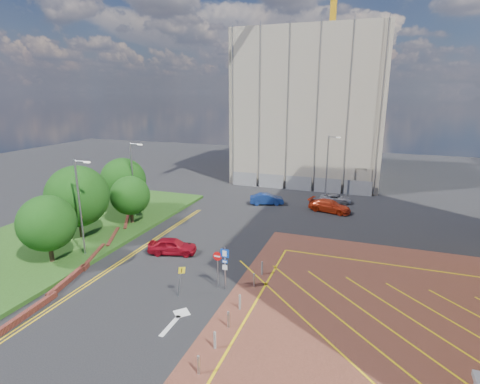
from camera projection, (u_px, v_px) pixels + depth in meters
The scene contains 21 objects.
ground at pixel (213, 295), 25.44m from camera, with size 140.00×140.00×0.00m, color black.
forecourt at pixel (443, 339), 20.90m from camera, with size 26.00×26.00×0.02m, color brown.
grass_bed at pixel (69, 231), 36.70m from camera, with size 14.00×32.00×0.30m, color #244516.
retaining_wall at pixel (92, 256), 31.03m from camera, with size 6.06×20.33×0.40m.
tree_a at pixel (47, 223), 29.07m from camera, with size 4.40×4.40×5.41m.
tree_b at pixel (77, 196), 33.92m from camera, with size 5.60×5.60×6.74m.
tree_c at pixel (130, 195), 38.09m from camera, with size 4.00×4.00×4.90m.
tree_d at pixel (123, 180), 41.62m from camera, with size 5.00×5.00×6.08m.
lamp_left_near at pixel (80, 204), 30.08m from camera, with size 1.53×0.16×8.00m.
lamp_left_far at pixel (133, 177), 39.84m from camera, with size 1.53×0.16×8.00m.
lamp_back at pixel (328, 164), 48.48m from camera, with size 1.53×0.16×8.00m.
sign_cluster at pixel (222, 264), 25.74m from camera, with size 1.17×0.12×3.20m.
warning_sign at pixel (180, 278), 24.86m from camera, with size 0.61×0.39×2.25m.
bollard_row at pixel (236, 308), 23.06m from camera, with size 0.14×11.14×0.90m.
construction_building at pixel (313, 108), 59.02m from camera, with size 21.20×19.20×22.00m, color #AFA48F.
tower_crane at pixel (332, 3), 54.03m from camera, with size 1.60×35.00×35.40m.
construction_fence at pixel (306, 184), 52.17m from camera, with size 21.60×0.06×2.00m, color gray.
car_red_left at pixel (172, 246), 31.84m from camera, with size 1.65×4.10×1.40m, color #A00D1C.
car_blue_back at pixel (267, 199), 45.95m from camera, with size 1.43×4.11×1.35m, color navy.
car_red_back at pixel (330, 206), 43.06m from camera, with size 1.97×4.83×1.40m, color red.
car_silver_back at pixel (335, 199), 46.63m from camera, with size 1.78×3.85×1.07m, color #B1B1B8.
Camera 1 is at (9.37, -20.83, 13.35)m, focal length 28.00 mm.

